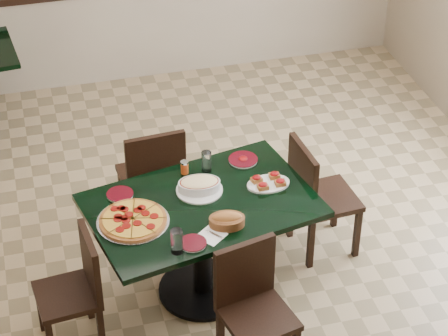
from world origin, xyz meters
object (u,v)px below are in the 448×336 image
object	(u,v)px
chair_right	(315,193)
chair_left	(78,286)
chair_far	(153,175)
bread_basket	(227,220)
bruschetta_platter	(268,182)
main_table	(202,226)
chair_near	(252,302)
lasagna_casserole	(199,185)
pepperoni_pizza	(133,220)

from	to	relation	value
chair_right	chair_left	world-z (taller)	chair_right
chair_far	bread_basket	bearing A→B (deg)	101.80
bruschetta_platter	chair_left	bearing A→B (deg)	-170.04
main_table	chair_right	bearing A→B (deg)	3.62
chair_far	bruschetta_platter	size ratio (longest dim) A/B	3.06
chair_left	chair_far	bearing A→B (deg)	138.73
chair_near	chair_right	size ratio (longest dim) A/B	0.95
chair_near	lasagna_casserole	bearing A→B (deg)	86.92
pepperoni_pizza	bread_basket	size ratio (longest dim) A/B	1.85
chair_near	bread_basket	bearing A→B (deg)	84.57
main_table	chair_near	distance (m)	0.67
bread_basket	bruschetta_platter	world-z (taller)	bread_basket
chair_right	chair_far	bearing A→B (deg)	60.84
chair_far	bread_basket	world-z (taller)	chair_far
main_table	bruschetta_platter	world-z (taller)	bruschetta_platter
chair_left	main_table	bearing A→B (deg)	98.32
chair_left	bread_basket	distance (m)	0.99
lasagna_casserole	chair_right	bearing A→B (deg)	13.81
chair_right	lasagna_casserole	world-z (taller)	chair_right
pepperoni_pizza	lasagna_casserole	size ratio (longest dim) A/B	1.48
chair_far	chair_near	world-z (taller)	chair_far
main_table	pepperoni_pizza	xyz separation A→B (m)	(-0.45, -0.08, 0.20)
pepperoni_pizza	chair_near	bearing A→B (deg)	-43.58
lasagna_casserole	bread_basket	distance (m)	0.39
chair_left	pepperoni_pizza	bearing A→B (deg)	102.96
bruschetta_platter	chair_right	bearing A→B (deg)	19.21
main_table	bread_basket	distance (m)	0.35
pepperoni_pizza	bruschetta_platter	world-z (taller)	bruschetta_platter
chair_far	chair_near	size ratio (longest dim) A/B	1.07
chair_far	chair_near	xyz separation A→B (m)	(0.33, -1.36, -0.04)
chair_near	chair_right	bearing A→B (deg)	38.52
chair_far	lasagna_casserole	world-z (taller)	chair_far
bruschetta_platter	chair_near	bearing A→B (deg)	-116.17
chair_left	bruschetta_platter	world-z (taller)	bruschetta_platter
bread_basket	bruschetta_platter	xyz separation A→B (m)	(0.36, 0.33, -0.02)
chair_right	chair_left	bearing A→B (deg)	100.23
chair_right	chair_left	size ratio (longest dim) A/B	1.11
bread_basket	bruschetta_platter	bearing A→B (deg)	51.68
chair_left	bread_basket	world-z (taller)	bread_basket
main_table	chair_near	size ratio (longest dim) A/B	1.85
chair_far	main_table	bearing A→B (deg)	99.99
chair_right	pepperoni_pizza	size ratio (longest dim) A/B	1.99
chair_left	bruschetta_platter	distance (m)	1.37
main_table	bruschetta_platter	size ratio (longest dim) A/B	5.29
lasagna_casserole	bread_basket	bearing A→B (deg)	-71.53
pepperoni_pizza	bread_basket	world-z (taller)	bread_basket
pepperoni_pizza	bruschetta_platter	distance (m)	0.92
pepperoni_pizza	lasagna_casserole	xyz separation A→B (m)	(0.47, 0.21, 0.03)
lasagna_casserole	bread_basket	xyz separation A→B (m)	(0.08, -0.38, -0.01)
lasagna_casserole	chair_far	bearing A→B (deg)	115.41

